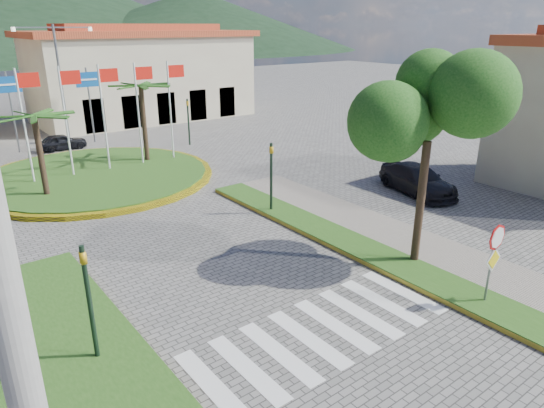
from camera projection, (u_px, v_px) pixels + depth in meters
sidewalk_right at (503, 291)px, 15.20m from camera, size 4.00×28.00×0.15m
verge_right at (482, 304)px, 14.51m from camera, size 1.60×28.00×0.18m
median_left at (49, 392)px, 11.01m from camera, size 5.00×14.00×0.18m
crosswalk at (319, 333)px, 13.28m from camera, size 8.00×3.00×0.01m
roundabout_island at (96, 176)px, 26.59m from camera, size 12.70×12.70×6.00m
stop_sign at (494, 252)px, 13.95m from camera, size 0.80×0.11×2.65m
deciduous_tree at (430, 117)px, 15.38m from camera, size 3.60×3.60×6.80m
traffic_light_left at (88, 294)px, 11.49m from camera, size 0.15×0.18×3.20m
traffic_light_right at (271, 171)px, 21.13m from camera, size 0.15×0.18×3.20m
traffic_light_far at (188, 117)px, 33.53m from camera, size 0.18×0.15×3.20m
direction_sign_west at (10, 98)px, 30.95m from camera, size 1.60×0.14×5.20m
direction_sign_east at (89, 92)px, 33.81m from camera, size 1.60×0.14×5.20m
street_lamp_centre at (61, 81)px, 31.61m from camera, size 4.80×0.16×8.00m
building_right at (142, 74)px, 42.91m from camera, size 19.08×9.54×8.05m
hill_far_east at (196, 22)px, 147.56m from camera, size 120.00×120.00×18.00m
car_dark_a at (62, 142)px, 32.69m from camera, size 3.18×1.35×1.07m
car_dark_b at (153, 113)px, 43.22m from camera, size 3.64×2.10×1.14m
car_side_right at (417, 180)px, 24.19m from camera, size 3.07×5.03×1.36m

